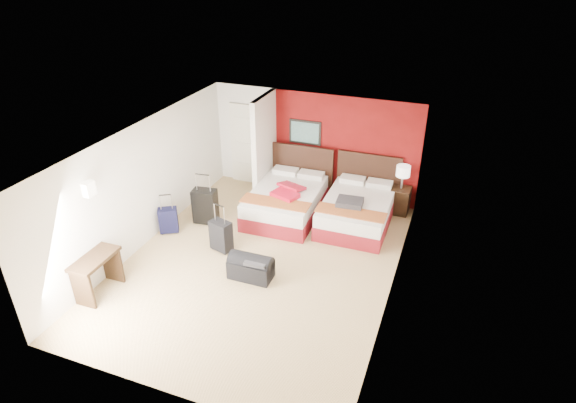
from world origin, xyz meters
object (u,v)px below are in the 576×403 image
at_px(bed_left, 286,203).
at_px(table_lamp, 402,177).
at_px(red_suitcase_open, 288,191).
at_px(suitcase_charcoal, 221,237).
at_px(nightstand, 400,200).
at_px(suitcase_black, 205,207).
at_px(bed_right, 357,212).
at_px(suitcase_navy, 169,221).
at_px(duffel_bag, 251,268).
at_px(desk, 98,275).

bearing_deg(bed_left, table_lamp, 21.47).
xyz_separation_m(bed_left, red_suitcase_open, (0.10, -0.10, 0.36)).
distance_m(bed_left, suitcase_charcoal, 1.91).
distance_m(bed_left, red_suitcase_open, 0.39).
bearing_deg(nightstand, bed_left, -154.48).
height_order(red_suitcase_open, suitcase_black, suitcase_black).
bearing_deg(bed_right, nightstand, 47.11).
distance_m(table_lamp, suitcase_navy, 5.19).
bearing_deg(duffel_bag, suitcase_black, 139.95).
relative_size(nightstand, suitcase_navy, 1.14).
relative_size(bed_right, duffel_bag, 2.52).
bearing_deg(table_lamp, red_suitcase_open, -153.70).
distance_m(red_suitcase_open, suitcase_black, 1.85).
distance_m(suitcase_charcoal, suitcase_navy, 1.38).
relative_size(nightstand, duffel_bag, 0.76).
xyz_separation_m(bed_right, suitcase_black, (-3.12, -1.09, 0.08)).
height_order(red_suitcase_open, nightstand, red_suitcase_open).
xyz_separation_m(bed_left, desk, (-2.08, -3.73, 0.06)).
xyz_separation_m(nightstand, duffel_bag, (-2.16, -3.42, -0.10)).
bearing_deg(nightstand, bed_right, -130.24).
height_order(bed_left, suitcase_charcoal, bed_left).
bearing_deg(desk, bed_right, 45.60).
bearing_deg(suitcase_black, table_lamp, 19.23).
bearing_deg(suitcase_black, nightstand, 19.23).
bearing_deg(desk, suitcase_charcoal, 53.66).
bearing_deg(suitcase_navy, bed_right, -5.48).
relative_size(red_suitcase_open, table_lamp, 1.44).
height_order(bed_left, desk, desk).
height_order(nightstand, desk, desk).
distance_m(table_lamp, desk, 6.55).
bearing_deg(suitcase_navy, red_suitcase_open, 3.38).
distance_m(nightstand, desk, 6.53).
height_order(nightstand, suitcase_navy, nightstand).
bearing_deg(duffel_bag, nightstand, 57.45).
bearing_deg(table_lamp, suitcase_charcoal, -137.66).
relative_size(suitcase_black, desk, 0.84).
relative_size(duffel_bag, desk, 0.88).
bearing_deg(bed_right, bed_left, -174.66).
xyz_separation_m(bed_right, suitcase_charcoal, (-2.29, -1.94, 0.01)).
xyz_separation_m(suitcase_charcoal, suitcase_navy, (-1.36, 0.21, -0.04)).
height_order(suitcase_navy, duffel_bag, suitcase_navy).
xyz_separation_m(table_lamp, desk, (-4.46, -4.76, -0.51)).
relative_size(red_suitcase_open, suitcase_navy, 1.46).
bearing_deg(suitcase_black, bed_right, 11.93).
bearing_deg(suitcase_navy, nightstand, -0.54).
xyz_separation_m(suitcase_charcoal, duffel_bag, (0.92, -0.61, -0.11)).
relative_size(suitcase_charcoal, duffel_bag, 0.78).
bearing_deg(red_suitcase_open, suitcase_charcoal, -97.09).
distance_m(bed_right, table_lamp, 1.31).
bearing_deg(suitcase_charcoal, bed_right, 55.85).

